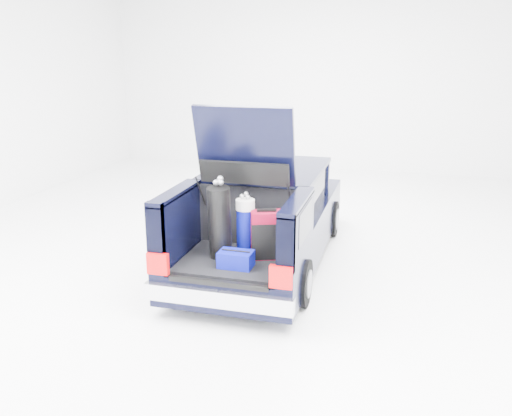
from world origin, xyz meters
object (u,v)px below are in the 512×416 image
(black_golf_bag, at_px, (220,222))
(blue_golf_bag, at_px, (245,226))
(red_suitcase, at_px, (266,235))
(blue_duffel, at_px, (236,259))
(car, at_px, (266,217))

(black_golf_bag, height_order, blue_golf_bag, black_golf_bag)
(red_suitcase, distance_m, blue_duffel, 0.52)
(car, distance_m, red_suitcase, 1.50)
(red_suitcase, height_order, black_golf_bag, black_golf_bag)
(black_golf_bag, bearing_deg, car, 79.44)
(car, distance_m, blue_duffel, 1.83)
(blue_golf_bag, xyz_separation_m, blue_duffel, (0.02, -0.47, -0.27))
(blue_duffel, bearing_deg, car, 93.32)
(black_golf_bag, distance_m, blue_duffel, 0.52)
(car, xyz_separation_m, red_suitcase, (0.36, -1.43, 0.23))
(black_golf_bag, distance_m, blue_golf_bag, 0.37)
(red_suitcase, bearing_deg, blue_duffel, -145.09)
(black_golf_bag, xyz_separation_m, blue_duffel, (0.28, -0.23, -0.37))
(blue_golf_bag, bearing_deg, black_golf_bag, -159.54)
(red_suitcase, distance_m, blue_golf_bag, 0.31)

